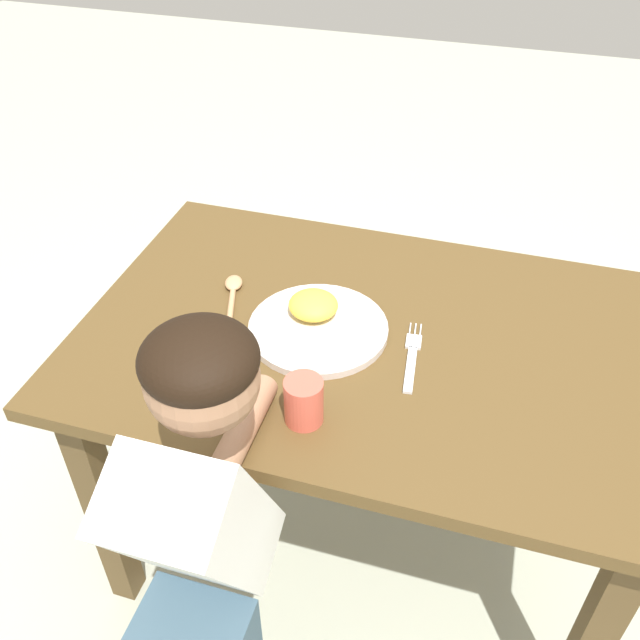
{
  "coord_description": "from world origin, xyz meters",
  "views": [
    {
      "loc": [
        0.2,
        -1.01,
        1.56
      ],
      "look_at": [
        -0.1,
        -0.01,
        0.7
      ],
      "focal_mm": 38.78,
      "sensor_mm": 36.0,
      "label": 1
    }
  ],
  "objects_px": {
    "spoon": "(232,295)",
    "drinking_cup": "(304,401)",
    "fork": "(412,357)",
    "person": "(204,585)",
    "plate": "(317,322)"
  },
  "relations": [
    {
      "from": "plate",
      "to": "spoon",
      "type": "distance_m",
      "value": 0.2
    },
    {
      "from": "drinking_cup",
      "to": "fork",
      "type": "bearing_deg",
      "value": 53.74
    },
    {
      "from": "person",
      "to": "drinking_cup",
      "type": "bearing_deg",
      "value": 72.77
    },
    {
      "from": "spoon",
      "to": "drinking_cup",
      "type": "relative_size",
      "value": 2.39
    },
    {
      "from": "fork",
      "to": "spoon",
      "type": "distance_m",
      "value": 0.4
    },
    {
      "from": "plate",
      "to": "spoon",
      "type": "bearing_deg",
      "value": 167.85
    },
    {
      "from": "fork",
      "to": "drinking_cup",
      "type": "distance_m",
      "value": 0.25
    },
    {
      "from": "plate",
      "to": "fork",
      "type": "distance_m",
      "value": 0.2
    },
    {
      "from": "person",
      "to": "fork",
      "type": "bearing_deg",
      "value": 63.77
    },
    {
      "from": "fork",
      "to": "person",
      "type": "distance_m",
      "value": 0.54
    },
    {
      "from": "drinking_cup",
      "to": "person",
      "type": "xyz_separation_m",
      "value": [
        -0.08,
        -0.27,
        -0.17
      ]
    },
    {
      "from": "plate",
      "to": "drinking_cup",
      "type": "xyz_separation_m",
      "value": [
        0.05,
        -0.24,
        0.03
      ]
    },
    {
      "from": "drinking_cup",
      "to": "plate",
      "type": "bearing_deg",
      "value": 101.54
    },
    {
      "from": "spoon",
      "to": "drinking_cup",
      "type": "height_order",
      "value": "drinking_cup"
    },
    {
      "from": "drinking_cup",
      "to": "person",
      "type": "bearing_deg",
      "value": -107.23
    }
  ]
}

